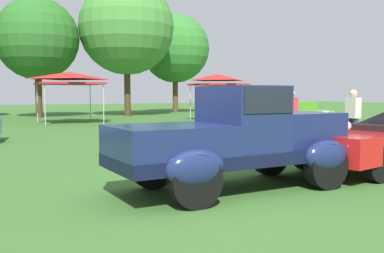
% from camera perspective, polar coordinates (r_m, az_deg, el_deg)
% --- Properties ---
extents(ground_plane, '(120.00, 120.00, 0.00)m').
position_cam_1_polar(ground_plane, '(6.69, 1.66, -9.30)').
color(ground_plane, '#386628').
extents(feature_pickup_truck, '(4.30, 1.96, 1.70)m').
position_cam_1_polar(feature_pickup_truck, '(7.18, 6.00, -1.38)').
color(feature_pickup_truck, black).
rests_on(feature_pickup_truck, ground_plane).
extents(neighbor_convertible, '(4.73, 2.61, 1.40)m').
position_cam_1_polar(neighbor_convertible, '(10.02, 23.47, -1.73)').
color(neighbor_convertible, red).
rests_on(neighbor_convertible, ground_plane).
extents(show_car_lime, '(4.44, 2.80, 1.22)m').
position_cam_1_polar(show_car_lime, '(19.36, 13.15, 1.34)').
color(show_car_lime, '#60C62D').
rests_on(show_car_lime, ground_plane).
extents(spectator_near_truck, '(0.28, 0.42, 1.69)m').
position_cam_1_polar(spectator_near_truck, '(13.42, 12.84, 1.40)').
color(spectator_near_truck, '#283351').
rests_on(spectator_near_truck, ground_plane).
extents(spectator_between_cars, '(0.24, 0.40, 1.69)m').
position_cam_1_polar(spectator_between_cars, '(13.53, 20.32, 1.26)').
color(spectator_between_cars, '#283351').
rests_on(spectator_between_cars, ground_plane).
extents(canopy_tent_center_field, '(3.21, 3.21, 2.71)m').
position_cam_1_polar(canopy_tent_center_field, '(23.95, -15.82, 6.21)').
color(canopy_tent_center_field, '#B7B7BC').
rests_on(canopy_tent_center_field, ground_plane).
extents(canopy_tent_right_field, '(2.67, 2.67, 2.71)m').
position_cam_1_polar(canopy_tent_right_field, '(25.49, 3.43, 6.24)').
color(canopy_tent_right_field, '#B7B7BC').
rests_on(canopy_tent_right_field, ground_plane).
extents(treeline_mid_left, '(5.37, 5.37, 7.84)m').
position_cam_1_polar(treeline_mid_left, '(30.67, -19.61, 10.77)').
color(treeline_mid_left, '#47331E').
rests_on(treeline_mid_left, ground_plane).
extents(treeline_center, '(6.55, 6.55, 9.42)m').
position_cam_1_polar(treeline_center, '(31.12, -8.55, 12.72)').
color(treeline_center, '#47331E').
rests_on(treeline_center, ground_plane).
extents(treeline_mid_right, '(5.63, 5.63, 8.10)m').
position_cam_1_polar(treeline_mid_right, '(36.52, -2.21, 10.15)').
color(treeline_mid_right, brown).
rests_on(treeline_mid_right, ground_plane).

